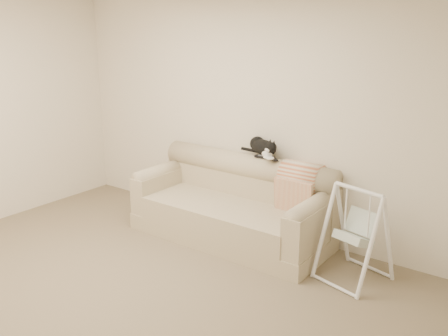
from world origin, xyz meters
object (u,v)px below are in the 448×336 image
at_px(tuxedo_cat, 263,147).
at_px(baby_swing, 356,234).
at_px(remote_a, 263,157).
at_px(sofa, 234,207).
at_px(remote_b, 274,159).

height_order(tuxedo_cat, baby_swing, tuxedo_cat).
xyz_separation_m(remote_a, tuxedo_cat, (-0.02, 0.04, 0.09)).
relative_size(remote_a, tuxedo_cat, 0.34).
relative_size(remote_a, baby_swing, 0.20).
distance_m(sofa, remote_b, 0.70).
xyz_separation_m(sofa, baby_swing, (1.45, -0.12, 0.10)).
height_order(remote_a, remote_b, remote_a).
xyz_separation_m(remote_b, tuxedo_cat, (-0.16, 0.04, 0.10)).
xyz_separation_m(remote_a, remote_b, (0.13, 0.00, -0.00)).
bearing_deg(sofa, baby_swing, -4.64).
distance_m(remote_a, tuxedo_cat, 0.11).
height_order(remote_a, tuxedo_cat, tuxedo_cat).
xyz_separation_m(remote_a, baby_swing, (1.23, -0.34, -0.46)).
bearing_deg(remote_a, sofa, -134.39).
bearing_deg(remote_a, tuxedo_cat, 119.46).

